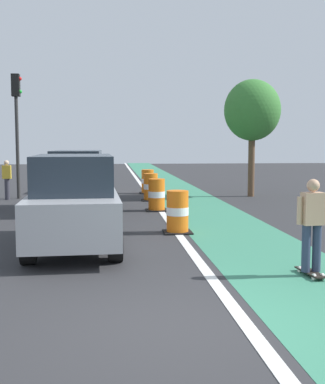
% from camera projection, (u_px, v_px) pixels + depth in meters
% --- Properties ---
extents(ground_plane, '(100.00, 100.00, 0.00)m').
position_uv_depth(ground_plane, '(175.00, 326.00, 6.35)').
color(ground_plane, '#2D2D30').
extents(bike_lane_strip, '(2.50, 80.00, 0.01)m').
position_uv_depth(bike_lane_strip, '(198.00, 206.00, 18.48)').
color(bike_lane_strip, '#387F60').
rests_on(bike_lane_strip, ground).
extents(lane_divider_stripe, '(0.20, 80.00, 0.01)m').
position_uv_depth(lane_divider_stripe, '(157.00, 206.00, 18.32)').
color(lane_divider_stripe, silver).
rests_on(lane_divider_stripe, ground).
extents(skateboarder_on_lane, '(0.57, 0.82, 1.69)m').
position_uv_depth(skateboarder_on_lane, '(312.00, 224.00, 8.64)').
color(skateboarder_on_lane, black).
rests_on(skateboarder_on_lane, ground).
extents(parked_suv_nearest, '(2.04, 4.66, 2.04)m').
position_uv_depth(parked_suv_nearest, '(74.00, 201.00, 10.98)').
color(parked_suv_nearest, '#9EA0A5').
rests_on(parked_suv_nearest, ground).
extents(parked_suv_second, '(1.96, 4.62, 2.04)m').
position_uv_depth(parked_suv_second, '(77.00, 180.00, 17.46)').
color(parked_suv_second, black).
rests_on(parked_suv_second, ground).
extents(parked_sedan_third, '(1.97, 4.13, 1.70)m').
position_uv_depth(parked_sedan_third, '(88.00, 174.00, 23.75)').
color(parked_sedan_third, silver).
rests_on(parked_sedan_third, ground).
extents(traffic_barrel_front, '(0.73, 0.73, 1.09)m').
position_uv_depth(traffic_barrel_front, '(177.00, 212.00, 12.87)').
color(traffic_barrel_front, orange).
rests_on(traffic_barrel_front, ground).
extents(traffic_barrel_mid, '(0.73, 0.73, 1.09)m').
position_uv_depth(traffic_barrel_mid, '(157.00, 195.00, 17.09)').
color(traffic_barrel_mid, orange).
rests_on(traffic_barrel_mid, ground).
extents(traffic_barrel_back, '(0.73, 0.73, 1.09)m').
position_uv_depth(traffic_barrel_back, '(151.00, 187.00, 20.13)').
color(traffic_barrel_back, orange).
rests_on(traffic_barrel_back, ground).
extents(traffic_barrel_far, '(0.73, 0.73, 1.09)m').
position_uv_depth(traffic_barrel_far, '(148.00, 182.00, 23.00)').
color(traffic_barrel_far, orange).
rests_on(traffic_barrel_far, ground).
extents(traffic_light_corner, '(0.41, 0.32, 5.10)m').
position_uv_depth(traffic_light_corner, '(17.00, 114.00, 20.58)').
color(traffic_light_corner, '#2D2D2D').
rests_on(traffic_light_corner, ground).
extents(pedestrian_waiting, '(0.34, 0.20, 1.61)m').
position_uv_depth(pedestrian_waiting, '(7.00, 179.00, 20.39)').
color(pedestrian_waiting, '#33333D').
rests_on(pedestrian_waiting, ground).
extents(street_tree_sidewalk, '(2.40, 2.40, 5.00)m').
position_uv_depth(street_tree_sidewalk, '(252.00, 111.00, 21.40)').
color(street_tree_sidewalk, brown).
rests_on(street_tree_sidewalk, ground).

